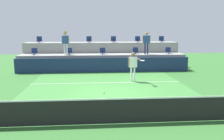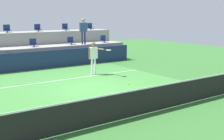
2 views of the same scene
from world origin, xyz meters
The scene contains 17 objects.
ground_plane centered at (0.00, 0.00, 0.00)m, with size 40.00×40.00×0.00m, color #336B2D.
court_inner_paint centered at (0.00, 1.00, 0.00)m, with size 9.00×10.00×0.01m, color #3D7F38.
court_service_line centered at (0.00, 2.40, 0.01)m, with size 9.00×0.06×0.00m, color white.
tennis_net centered at (0.00, -4.00, 0.50)m, with size 10.48×0.08×1.07m.
sponsor_backboard centered at (0.00, 6.00, 0.55)m, with size 13.00×0.16×1.10m, color navy.
seating_tier_lower centered at (0.00, 7.30, 0.62)m, with size 13.00×1.80×1.25m, color gray.
seating_tier_upper centered at (0.00, 9.10, 1.05)m, with size 13.00×1.80×2.10m, color gray.
stadium_chair_lower_center centered at (-0.01, 7.23, 1.46)m, with size 0.44×0.40×0.52m.
stadium_chair_lower_right centered at (2.65, 7.23, 1.46)m, with size 0.44×0.40×0.52m.
stadium_chair_lower_far_right centered at (5.35, 7.23, 1.46)m, with size 0.44×0.40×0.52m.
stadium_chair_upper_mid_left centered at (-1.09, 9.03, 2.31)m, with size 0.44×0.40×0.52m.
stadium_chair_upper_mid_right centered at (1.02, 9.03, 2.31)m, with size 0.44×0.40×0.52m.
stadium_chair_upper_right centered at (3.15, 9.03, 2.31)m, with size 0.44×0.40×0.52m.
stadium_chair_upper_far_right centered at (5.28, 9.03, 2.31)m, with size 0.44×0.40×0.52m.
tennis_player centered at (1.67, 2.65, 1.12)m, with size 0.86×1.21×1.81m.
spectator_in_grey centered at (3.43, 6.85, 2.32)m, with size 0.61×0.26×1.76m.
tennis_ball centered at (-0.41, -3.10, 0.87)m, with size 0.07×0.07×0.07m.
Camera 2 is at (-6.75, -11.13, 3.27)m, focal length 47.79 mm.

